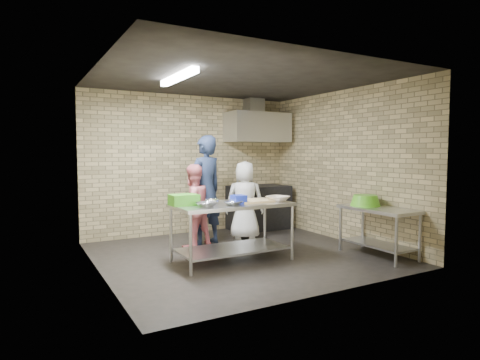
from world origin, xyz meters
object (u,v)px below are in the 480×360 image
green_crate (184,200)px  stove (259,207)px  prep_table (232,232)px  woman_pink (193,206)px  bottle_red (255,131)px  side_counter (378,232)px  blue_tub (238,199)px  green_basin (365,200)px  man_navy (205,190)px  woman_white (245,200)px

green_crate → stove: bearing=37.5°
prep_table → woman_pink: size_ratio=1.23×
bottle_red → side_counter: bearing=-82.4°
blue_tub → green_crate: bearing=163.7°
stove → blue_tub: size_ratio=6.32×
green_basin → bottle_red: bottle_red is taller
side_counter → green_basin: 0.52m
stove → man_navy: bearing=-154.7°
stove → woman_pink: (-1.81, -0.81, 0.25)m
blue_tub → woman_pink: bearing=100.2°
bottle_red → woman_pink: 2.51m
blue_tub → green_basin: 2.08m
stove → blue_tub: 2.61m
green_basin → prep_table: bearing=164.2°
side_counter → blue_tub: (-2.04, 0.74, 0.54)m
green_crate → green_basin: bearing=-14.3°
man_navy → green_crate: bearing=36.8°
green_basin → man_navy: 2.65m
stove → green_basin: green_basin is taller
prep_table → woman_pink: (-0.17, 1.10, 0.27)m
prep_table → side_counter: prep_table is taller
stove → blue_tub: blue_tub is taller
green_crate → woman_white: bearing=34.2°
blue_tub → bottle_red: (1.64, 2.25, 1.11)m
green_crate → man_navy: size_ratio=0.20×
prep_table → blue_tub: bearing=-63.4°
green_crate → blue_tub: green_crate is taller
side_counter → stove: 2.79m
blue_tub → side_counter: bearing=-19.9°
prep_table → woman_white: size_ratio=1.20×
woman_white → side_counter: bearing=146.7°
green_crate → man_navy: 1.34m
side_counter → blue_tub: size_ratio=6.32×
prep_table → side_counter: bearing=-21.8°
green_basin → woman_pink: woman_pink is taller
prep_table → green_basin: bearing=-15.8°
stove → bottle_red: (0.05, 0.24, 1.58)m
blue_tub → woman_pink: 1.24m
green_crate → bottle_red: bottle_red is taller
bottle_red → woman_pink: bearing=-150.5°
stove → woman_pink: 1.99m
green_crate → green_basin: green_crate is taller
man_navy → woman_white: (0.80, 0.03, -0.23)m
man_navy → bottle_red: bearing=-164.8°
stove → woman_pink: woman_pink is taller
bottle_red → blue_tub: bearing=-126.0°
prep_table → stove: (1.64, 1.91, 0.02)m
woman_white → blue_tub: bearing=83.6°
side_counter → man_navy: 2.89m
woman_white → prep_table: bearing=79.9°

